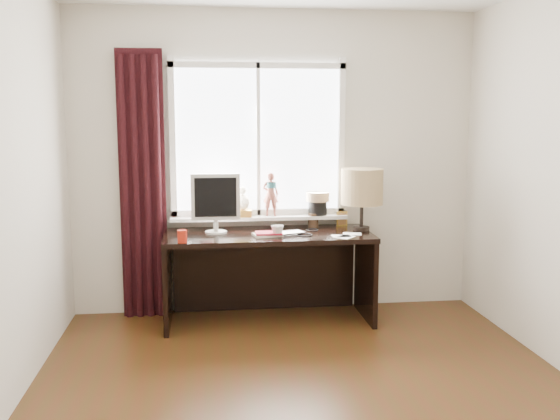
{
  "coord_description": "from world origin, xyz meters",
  "views": [
    {
      "loc": [
        -0.62,
        -3.38,
        1.72
      ],
      "look_at": [
        -0.05,
        1.25,
        1.0
      ],
      "focal_mm": 40.0,
      "sensor_mm": 36.0,
      "label": 1
    }
  ],
  "objects": [
    {
      "name": "table_lamp",
      "position": [
        0.69,
        1.67,
        1.11
      ],
      "size": [
        0.35,
        0.35,
        0.52
      ],
      "color": "black",
      "rests_on": "desk"
    },
    {
      "name": "floor",
      "position": [
        0.0,
        0.0,
        0.0
      ],
      "size": [
        3.5,
        4.0,
        0.0
      ],
      "primitive_type": "cube",
      "color": "#3D270E",
      "rests_on": "ground"
    },
    {
      "name": "wall_back",
      "position": [
        0.0,
        2.0,
        1.3
      ],
      "size": [
        3.5,
        0.0,
        2.6
      ],
      "primitive_type": "cube",
      "rotation": [
        1.57,
        0.0,
        0.0
      ],
      "color": "beige",
      "rests_on": "ground"
    },
    {
      "name": "loose_papers",
      "position": [
        0.51,
        1.44,
        0.75
      ],
      "size": [
        0.27,
        0.28,
        0.0
      ],
      "color": "white",
      "rests_on": "desk"
    },
    {
      "name": "monitor",
      "position": [
        -0.53,
        1.69,
        1.03
      ],
      "size": [
        0.4,
        0.18,
        0.49
      ],
      "color": "beige",
      "rests_on": "desk"
    },
    {
      "name": "wall_front",
      "position": [
        0.0,
        -2.0,
        1.3
      ],
      "size": [
        3.5,
        0.0,
        2.6
      ],
      "primitive_type": "cube",
      "rotation": [
        1.57,
        0.0,
        0.0
      ],
      "color": "beige",
      "rests_on": "ground"
    },
    {
      "name": "red_cup",
      "position": [
        -0.79,
        1.33,
        0.8
      ],
      "size": [
        0.07,
        0.07,
        0.1
      ],
      "primitive_type": "cylinder",
      "color": "#A01D0D",
      "rests_on": "desk"
    },
    {
      "name": "curtain",
      "position": [
        -1.13,
        1.91,
        1.12
      ],
      "size": [
        0.38,
        0.09,
        2.25
      ],
      "color": "black",
      "rests_on": "floor"
    },
    {
      "name": "desk",
      "position": [
        -0.1,
        1.73,
        0.51
      ],
      "size": [
        1.7,
        0.7,
        0.75
      ],
      "color": "black",
      "rests_on": "floor"
    },
    {
      "name": "icon_frame",
      "position": [
        0.57,
        1.88,
        0.81
      ],
      "size": [
        0.1,
        0.04,
        0.13
      ],
      "color": "gold",
      "rests_on": "desk"
    },
    {
      "name": "window",
      "position": [
        -0.13,
        1.95,
        1.31
      ],
      "size": [
        1.52,
        0.2,
        1.4
      ],
      "color": "white",
      "rests_on": "ground"
    },
    {
      "name": "desk_cables",
      "position": [
        0.17,
        1.6,
        0.75
      ],
      "size": [
        0.39,
        0.35,
        0.01
      ],
      "color": "black",
      "rests_on": "desk"
    },
    {
      "name": "notebook_stack",
      "position": [
        -0.12,
        1.51,
        0.77
      ],
      "size": [
        0.25,
        0.2,
        0.03
      ],
      "color": "beige",
      "rests_on": "desk"
    },
    {
      "name": "brush_holder",
      "position": [
        0.32,
        1.87,
        0.81
      ],
      "size": [
        0.09,
        0.09,
        0.25
      ],
      "color": "black",
      "rests_on": "desk"
    },
    {
      "name": "laptop",
      "position": [
        0.03,
        1.54,
        0.76
      ],
      "size": [
        0.35,
        0.28,
        0.02
      ],
      "primitive_type": "imported",
      "rotation": [
        0.0,
        0.0,
        0.31
      ],
      "color": "silver",
      "rests_on": "desk"
    },
    {
      "name": "mug",
      "position": [
        -0.04,
        1.47,
        0.8
      ],
      "size": [
        0.13,
        0.12,
        0.1
      ],
      "primitive_type": "imported",
      "rotation": [
        0.0,
        0.0,
        0.42
      ],
      "color": "white",
      "rests_on": "desk"
    }
  ]
}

